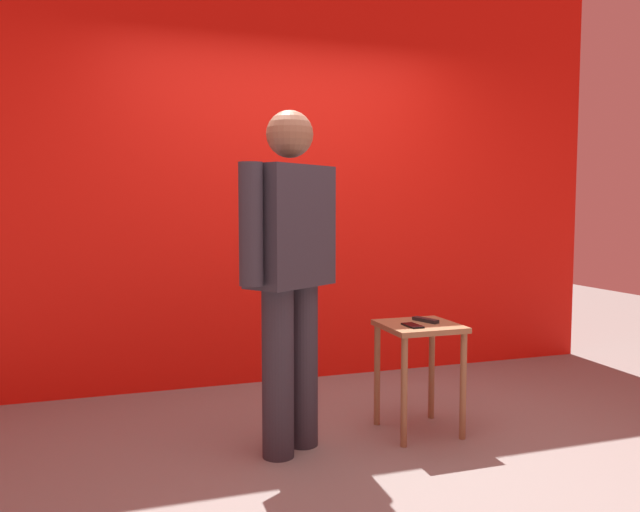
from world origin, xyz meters
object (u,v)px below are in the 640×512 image
Objects in this scene: standing_person at (290,263)px; cell_phone at (412,326)px; tv_remote at (425,320)px; side_table at (419,346)px.

standing_person is 0.78m from cell_phone.
standing_person is at bearing 166.04° from tv_remote.
side_table is 0.16m from tv_remote.
cell_phone is 0.17m from tv_remote.
tv_remote reaches higher than side_table.
cell_phone is at bearing -1.96° from standing_person.
tv_remote is at bearing 34.94° from side_table.
side_table is at bearing 37.70° from cell_phone.
standing_person reaches higher than cell_phone.
tv_remote is (0.06, 0.04, 0.14)m from side_table.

